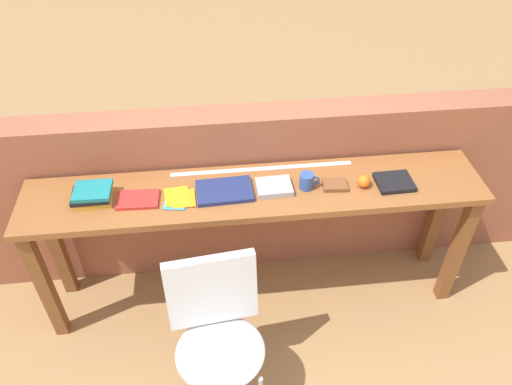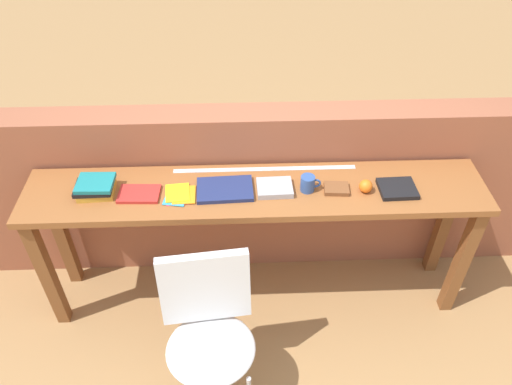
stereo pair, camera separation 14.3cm
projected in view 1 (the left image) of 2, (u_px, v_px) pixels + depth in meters
name	position (u px, v px, depth m)	size (l,w,h in m)	color
ground_plane	(261.00, 331.00, 3.03)	(40.00, 40.00, 0.00)	#9E7547
brick_wall_back	(249.00, 191.00, 3.13)	(6.00, 0.20, 1.15)	#935138
sideboard	(255.00, 208.00, 2.77)	(2.50, 0.44, 0.88)	brown
chair_white_moulded	(217.00, 331.00, 2.42)	(0.49, 0.50, 0.89)	silver
book_stack_leftmost	(93.00, 195.00, 2.58)	(0.21, 0.17, 0.08)	gold
magazine_cycling	(138.00, 200.00, 2.60)	(0.22, 0.14, 0.02)	red
pamphlet_pile_colourful	(179.00, 198.00, 2.61)	(0.17, 0.18, 0.01)	#E5334C
book_open_centre	(224.00, 191.00, 2.65)	(0.30, 0.20, 0.02)	navy
book_grey_hardcover	(274.00, 187.00, 2.66)	(0.19, 0.15, 0.03)	#9E9EA3
mug	(307.00, 181.00, 2.66)	(0.11, 0.08, 0.09)	#2D4C8C
leather_journal_brown	(335.00, 185.00, 2.68)	(0.13, 0.10, 0.02)	brown
sports_ball_small	(364.00, 181.00, 2.67)	(0.07, 0.07, 0.07)	orange
book_repair_rightmost	(394.00, 182.00, 2.70)	(0.19, 0.17, 0.03)	black
ruler_metal_back_edge	(262.00, 169.00, 2.81)	(1.02, 0.03, 0.00)	silver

